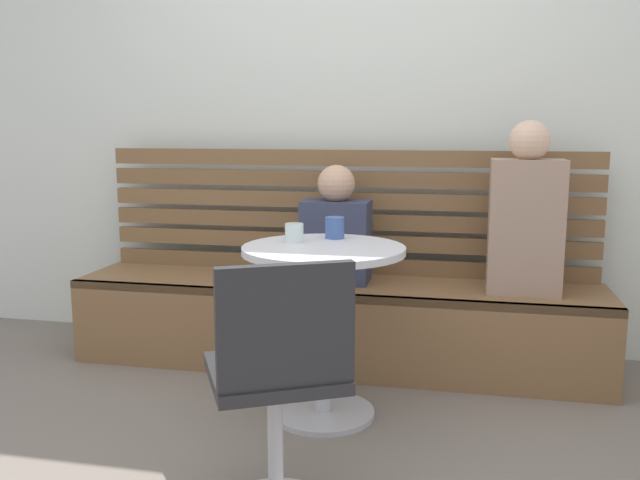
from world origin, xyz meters
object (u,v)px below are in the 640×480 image
Objects in this scene: person_child_left at (336,231)px; cup_mug_blue at (335,228)px; cafe_table at (324,298)px; white_chair at (279,381)px; cup_glass_short at (294,233)px; booth_bench at (335,323)px; person_adult at (526,216)px.

person_child_left is 6.31× the size of cup_mug_blue.
cafe_table is 0.87× the size of white_chair.
white_chair is 8.95× the size of cup_mug_blue.
white_chair reaches higher than cafe_table.
person_child_left reaches higher than cup_glass_short.
person_child_left is 7.50× the size of cup_glass_short.
cup_glass_short is (-0.18, 0.89, 0.32)m from white_chair.
person_child_left reaches higher than cup_mug_blue.
person_adult is at bearing -1.00° from booth_bench.
booth_bench is 3.30× the size of person_adult.
white_chair is at bearing -78.76° from cup_glass_short.
person_adult is 1.37× the size of person_child_left.
cup_mug_blue is at bearing -154.18° from person_adult.
cafe_table is at bearing 92.17° from white_chair.
cup_mug_blue reaches higher than cup_glass_short.
cup_glass_short is (-0.07, -0.57, 0.08)m from person_child_left.
person_adult reaches higher than person_child_left.
cafe_table reaches higher than booth_bench.
cup_mug_blue is at bearing -79.65° from booth_bench.
person_child_left is (-0.07, 0.65, 0.18)m from cafe_table.
booth_bench is 0.71m from cup_mug_blue.
booth_bench is 33.75× the size of cup_glass_short.
white_chair is 0.96m from cup_glass_short.
person_child_left is (-0.10, 1.45, 0.24)m from white_chair.
white_chair is (0.10, -1.44, 0.24)m from booth_bench.
person_adult is 10.24× the size of cup_glass_short.
person_child_left is (-0.00, 0.02, 0.48)m from booth_bench.
person_adult is at bearing 25.82° from cup_mug_blue.
cup_glass_short reaches higher than booth_bench.
person_child_left reaches higher than white_chair.
cup_mug_blue is at bearing 91.35° from white_chair.
booth_bench is 1.09m from person_adult.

